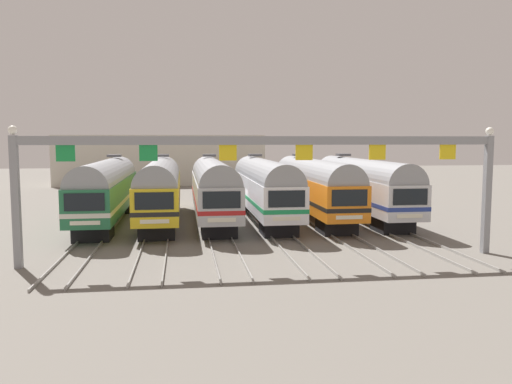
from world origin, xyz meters
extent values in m
plane|color=slate|center=(0.00, 0.00, 0.00)|extent=(160.00, 160.00, 0.00)
cube|color=gray|center=(-10.65, 17.00, 0.07)|extent=(0.07, 70.00, 0.15)
cube|color=gray|center=(-9.22, 17.00, 0.07)|extent=(0.07, 70.00, 0.15)
cube|color=gray|center=(-6.68, 17.00, 0.07)|extent=(0.07, 70.00, 0.15)
cube|color=gray|center=(-5.24, 17.00, 0.07)|extent=(0.07, 70.00, 0.15)
cube|color=gray|center=(-2.70, 17.00, 0.07)|extent=(0.07, 70.00, 0.15)
cube|color=gray|center=(-1.27, 17.00, 0.07)|extent=(0.07, 70.00, 0.15)
cube|color=gray|center=(1.27, 17.00, 0.07)|extent=(0.07, 70.00, 0.15)
cube|color=gray|center=(2.70, 17.00, 0.07)|extent=(0.07, 70.00, 0.15)
cube|color=gray|center=(5.24, 17.00, 0.07)|extent=(0.07, 70.00, 0.15)
cube|color=gray|center=(6.68, 17.00, 0.07)|extent=(0.07, 70.00, 0.15)
cube|color=gray|center=(9.22, 17.00, 0.07)|extent=(0.07, 70.00, 0.15)
cube|color=gray|center=(10.65, 17.00, 0.07)|extent=(0.07, 70.00, 0.15)
cube|color=#236B42|center=(-9.94, 0.00, 2.23)|extent=(2.85, 18.00, 2.35)
cube|color=silver|center=(-9.94, 0.00, 1.87)|extent=(2.88, 18.02, 0.28)
cylinder|color=gray|center=(-9.94, 0.00, 3.40)|extent=(2.74, 17.64, 2.74)
cube|color=black|center=(-9.94, -9.02, 2.70)|extent=(2.28, 0.06, 1.03)
cube|color=silver|center=(-9.94, -9.02, 1.47)|extent=(1.71, 0.05, 0.24)
cube|color=black|center=(-9.94, -6.30, 0.53)|extent=(2.28, 2.60, 1.05)
cube|color=black|center=(-9.94, 6.30, 0.53)|extent=(2.28, 2.60, 1.05)
cube|color=#4C4C51|center=(-9.94, 5.04, 4.95)|extent=(1.10, 1.10, 0.20)
cube|color=gold|center=(-5.96, 0.00, 2.23)|extent=(2.85, 18.00, 2.35)
cube|color=black|center=(-5.96, 0.00, 1.87)|extent=(2.88, 18.02, 0.28)
cylinder|color=gray|center=(-5.96, 0.00, 3.40)|extent=(2.74, 17.64, 2.74)
cube|color=black|center=(-5.96, -9.02, 2.70)|extent=(2.28, 0.06, 1.03)
cube|color=silver|center=(-5.96, -9.02, 1.47)|extent=(1.71, 0.05, 0.24)
cube|color=black|center=(-5.96, -6.30, 0.53)|extent=(2.28, 2.60, 1.05)
cube|color=black|center=(-5.96, 6.30, 0.53)|extent=(2.28, 2.60, 1.05)
cube|color=#4C4C51|center=(-5.96, 5.04, 4.95)|extent=(1.10, 1.10, 0.20)
cube|color=#B2B5BA|center=(-1.99, 0.00, 2.23)|extent=(2.85, 18.00, 2.35)
cube|color=#B21E1E|center=(-1.99, 0.00, 1.87)|extent=(2.88, 18.02, 0.28)
cylinder|color=gray|center=(-1.99, 0.00, 3.40)|extent=(2.74, 17.64, 2.74)
cube|color=black|center=(-1.99, -9.02, 2.70)|extent=(2.28, 0.06, 1.03)
cube|color=silver|center=(-1.99, -9.02, 1.47)|extent=(1.71, 0.05, 0.24)
cube|color=black|center=(-1.99, -6.30, 0.53)|extent=(2.28, 2.60, 1.05)
cube|color=black|center=(-1.99, 6.30, 0.53)|extent=(2.28, 2.60, 1.05)
cube|color=#4C4C51|center=(-1.99, 5.04, 4.95)|extent=(1.10, 1.10, 0.20)
cube|color=white|center=(1.99, 0.00, 2.23)|extent=(2.85, 18.00, 2.35)
cube|color=#198C4C|center=(1.99, 0.00, 1.87)|extent=(2.88, 18.02, 0.28)
cylinder|color=gray|center=(1.99, 0.00, 3.40)|extent=(2.74, 17.64, 2.74)
cube|color=black|center=(1.99, -9.02, 2.70)|extent=(2.28, 0.06, 1.03)
cube|color=silver|center=(1.99, -9.02, 1.47)|extent=(1.71, 0.05, 0.24)
cube|color=black|center=(1.99, -6.30, 0.53)|extent=(2.28, 2.60, 1.05)
cube|color=black|center=(1.99, 6.30, 0.53)|extent=(2.28, 2.60, 1.05)
cube|color=#4C4C51|center=(1.99, 5.04, 4.95)|extent=(1.10, 1.10, 0.20)
cube|color=orange|center=(5.96, 0.00, 2.23)|extent=(2.85, 18.00, 2.35)
cube|color=black|center=(5.96, 0.00, 1.87)|extent=(2.88, 18.02, 0.28)
cylinder|color=gray|center=(5.96, 0.00, 3.40)|extent=(2.74, 17.64, 2.74)
cube|color=black|center=(5.96, -9.02, 2.70)|extent=(2.28, 0.06, 1.03)
cube|color=silver|center=(5.96, -9.02, 1.47)|extent=(1.71, 0.05, 0.24)
cube|color=black|center=(5.96, -6.30, 0.53)|extent=(2.28, 2.60, 1.05)
cube|color=black|center=(5.96, 6.30, 0.53)|extent=(2.28, 2.60, 1.05)
cube|color=#4C4C51|center=(5.96, 5.04, 4.95)|extent=(1.10, 1.10, 0.20)
cube|color=silver|center=(9.94, 0.00, 2.23)|extent=(2.85, 18.00, 2.35)
cube|color=navy|center=(9.94, 0.00, 1.87)|extent=(2.88, 18.02, 0.28)
cylinder|color=gray|center=(9.94, 0.00, 3.40)|extent=(2.74, 17.64, 2.74)
cube|color=black|center=(9.94, -9.02, 2.70)|extent=(2.28, 0.06, 1.03)
cube|color=silver|center=(9.94, -9.02, 1.47)|extent=(1.71, 0.05, 0.24)
cube|color=black|center=(9.94, -6.30, 0.53)|extent=(2.28, 2.60, 1.05)
cube|color=black|center=(9.94, 6.30, 0.53)|extent=(2.28, 2.60, 1.05)
cube|color=#4C4C51|center=(9.94, 5.04, 4.95)|extent=(1.10, 1.10, 0.20)
cube|color=gray|center=(-12.34, -13.50, 3.25)|extent=(0.36, 0.36, 6.50)
cube|color=gray|center=(12.34, -13.50, 3.25)|extent=(0.36, 0.36, 6.50)
cube|color=gray|center=(0.00, -13.50, 6.25)|extent=(24.67, 0.32, 0.44)
cube|color=#198C3F|center=(-9.94, -13.50, 5.63)|extent=(0.90, 0.08, 0.80)
cube|color=#198C3F|center=(-5.96, -13.50, 5.63)|extent=(0.90, 0.08, 0.80)
cube|color=yellow|center=(-1.99, -13.50, 5.63)|extent=(0.90, 0.08, 0.80)
cube|color=yellow|center=(1.99, -13.50, 5.63)|extent=(0.90, 0.08, 0.80)
cube|color=yellow|center=(5.96, -13.50, 5.63)|extent=(0.90, 0.08, 0.80)
cube|color=yellow|center=(9.94, -13.50, 5.63)|extent=(0.90, 0.08, 0.80)
sphere|color=white|center=(-12.34, -13.50, 6.75)|extent=(0.44, 0.44, 0.44)
sphere|color=white|center=(12.34, -13.50, 6.75)|extent=(0.44, 0.44, 0.44)
cube|color=beige|center=(-7.21, 36.64, 3.45)|extent=(28.59, 10.00, 6.91)
camera|label=1|loc=(-4.29, -40.13, 6.30)|focal=36.74mm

